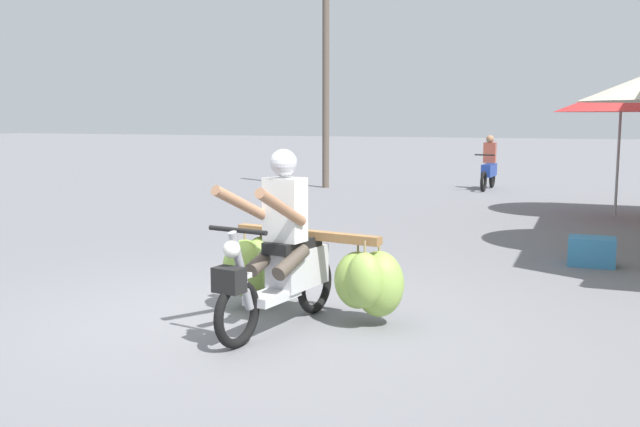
{
  "coord_description": "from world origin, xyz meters",
  "views": [
    {
      "loc": [
        3.01,
        -5.72,
        1.85
      ],
      "look_at": [
        0.51,
        0.8,
        0.9
      ],
      "focal_mm": 39.72,
      "sensor_mm": 36.0,
      "label": 1
    }
  ],
  "objects": [
    {
      "name": "motorbike_distant_ahead_left",
      "position": [
        0.56,
        12.84,
        0.57
      ],
      "size": [
        0.5,
        1.62,
        1.4
      ],
      "color": "black",
      "rests_on": "ground"
    },
    {
      "name": "produce_crate",
      "position": [
        3.08,
        3.66,
        0.18
      ],
      "size": [
        0.56,
        0.4,
        0.36
      ],
      "primitive_type": "cube",
      "color": "teal",
      "rests_on": "ground"
    },
    {
      "name": "utility_pole",
      "position": [
        -3.55,
        11.81,
        2.66
      ],
      "size": [
        0.18,
        0.18,
        5.33
      ],
      "primitive_type": "cylinder",
      "color": "brown",
      "rests_on": "ground"
    },
    {
      "name": "market_umbrella_further_along",
      "position": [
        3.48,
        8.58,
        2.19
      ],
      "size": [
        2.39,
        2.39,
        2.43
      ],
      "color": "#99999E",
      "rests_on": "ground"
    },
    {
      "name": "motorbike_main_loaded",
      "position": [
        0.59,
        0.15,
        0.5
      ],
      "size": [
        1.85,
        1.97,
        1.58
      ],
      "color": "black",
      "rests_on": "ground"
    },
    {
      "name": "ground_plane",
      "position": [
        0.0,
        0.0,
        0.0
      ],
      "size": [
        120.0,
        120.0,
        0.0
      ],
      "primitive_type": "plane",
      "color": "slate"
    }
  ]
}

